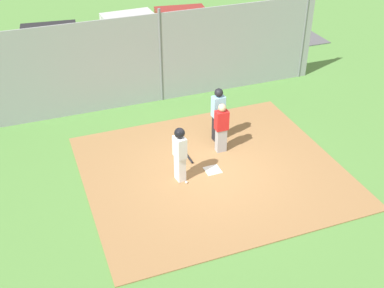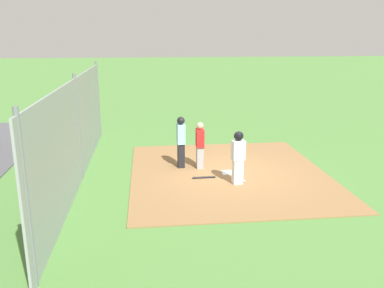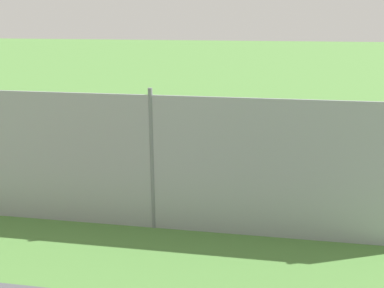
{
  "view_description": "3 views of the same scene",
  "coord_description": "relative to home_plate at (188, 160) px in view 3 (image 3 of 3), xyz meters",
  "views": [
    {
      "loc": [
        4.57,
        10.44,
        8.23
      ],
      "look_at": [
        0.44,
        -0.51,
        0.73
      ],
      "focal_mm": 45.65,
      "sensor_mm": 36.0,
      "label": 1
    },
    {
      "loc": [
        12.44,
        -2.65,
        4.48
      ],
      "look_at": [
        -0.51,
        -1.16,
        0.92
      ],
      "focal_mm": 37.74,
      "sensor_mm": 36.0,
      "label": 2
    },
    {
      "loc": [
        2.31,
        -13.48,
        4.87
      ],
      "look_at": [
        0.31,
        -0.96,
        0.94
      ],
      "focal_mm": 39.23,
      "sensor_mm": 36.0,
      "label": 3
    }
  ],
  "objects": [
    {
      "name": "catcher",
      "position": [
        -0.63,
        -0.88,
        0.82
      ],
      "size": [
        0.38,
        0.26,
        1.6
      ],
      "rotation": [
        0.0,
        0.0,
        1.57
      ],
      "color": "#9E9EA3",
      "rests_on": "dirt_infield"
    },
    {
      "name": "baseball",
      "position": [
        0.92,
        0.31,
        0.03
      ],
      "size": [
        0.07,
        0.07,
        0.07
      ],
      "primitive_type": "sphere",
      "color": "white",
      "rests_on": "dirt_infield"
    },
    {
      "name": "runner",
      "position": [
        1.01,
        0.07,
        0.94
      ],
      "size": [
        0.32,
        0.42,
        1.66
      ],
      "rotation": [
        0.0,
        0.0,
        3.3
      ],
      "color": "silver",
      "rests_on": "dirt_infield"
    },
    {
      "name": "umpire",
      "position": [
        -0.79,
        -1.51,
        0.92
      ],
      "size": [
        0.39,
        0.28,
        1.77
      ],
      "rotation": [
        0.0,
        0.0,
        1.63
      ],
      "color": "black",
      "rests_on": "dirt_infield"
    },
    {
      "name": "dirt_infield",
      "position": [
        0.0,
        0.0,
        -0.03
      ],
      "size": [
        7.2,
        6.4,
        0.03
      ],
      "primitive_type": "cube",
      "color": "olive",
      "rests_on": "ground_plane"
    },
    {
      "name": "backstop_fence",
      "position": [
        0.0,
        -4.76,
        1.56
      ],
      "size": [
        12.0,
        0.1,
        3.35
      ],
      "color": "#93999E",
      "rests_on": "ground_plane"
    },
    {
      "name": "baseball_bat",
      "position": [
        0.43,
        -0.88,
        0.02
      ],
      "size": [
        0.08,
        0.75,
        0.06
      ],
      "primitive_type": "cylinder",
      "rotation": [
        0.0,
        1.57,
        4.74
      ],
      "color": "black",
      "rests_on": "dirt_infield"
    },
    {
      "name": "home_plate",
      "position": [
        0.0,
        0.0,
        0.0
      ],
      "size": [
        0.44,
        0.44,
        0.02
      ],
      "primitive_type": "cube",
      "rotation": [
        0.0,
        0.0,
        0.01
      ],
      "color": "white",
      "rests_on": "dirt_infield"
    },
    {
      "name": "ground_plane",
      "position": [
        0.0,
        0.0,
        -0.04
      ],
      "size": [
        140.0,
        140.0,
        0.0
      ],
      "primitive_type": "plane",
      "color": "#51843D"
    }
  ]
}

